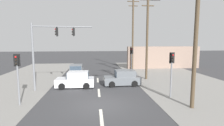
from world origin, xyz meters
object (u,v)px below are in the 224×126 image
at_px(utility_pole_background_right, 133,33).
at_px(pedestal_signal_far_median, 132,56).
at_px(utility_pole_midground_right, 147,36).
at_px(hatchback_oncoming_near, 123,78).
at_px(pedestal_signal_left_kerb, 17,71).
at_px(hatchback_oncoming_mid, 76,71).
at_px(utility_pole_foreground_right, 194,27).
at_px(pedestal_signal_right_kerb, 172,67).
at_px(traffic_signal_mast, 48,44).
at_px(hatchback_receding_far, 76,80).

relative_size(utility_pole_background_right, pedestal_signal_far_median, 3.04).
relative_size(utility_pole_midground_right, hatchback_oncoming_near, 2.58).
bearing_deg(pedestal_signal_left_kerb, hatchback_oncoming_mid, 73.52).
relative_size(utility_pole_foreground_right, pedestal_signal_far_median, 2.76).
bearing_deg(pedestal_signal_left_kerb, pedestal_signal_right_kerb, 2.96).
xyz_separation_m(utility_pole_midground_right, hatchback_oncoming_near, (-3.22, -2.57, -4.28)).
relative_size(utility_pole_midground_right, traffic_signal_mast, 1.58).
xyz_separation_m(utility_pole_background_right, pedestal_signal_far_median, (-0.86, -3.36, -3.25)).
bearing_deg(utility_pole_background_right, hatchback_receding_far, -127.89).
xyz_separation_m(utility_pole_foreground_right, hatchback_receding_far, (-8.05, 6.20, -4.57)).
bearing_deg(hatchback_oncoming_near, utility_pole_foreground_right, -62.39).
bearing_deg(pedestal_signal_right_kerb, hatchback_oncoming_near, 125.73).
bearing_deg(hatchback_oncoming_near, pedestal_signal_right_kerb, -54.27).
bearing_deg(traffic_signal_mast, pedestal_signal_left_kerb, -106.78).
relative_size(pedestal_signal_left_kerb, hatchback_receding_far, 0.97).
relative_size(utility_pole_midground_right, pedestal_signal_left_kerb, 2.66).
relative_size(utility_pole_background_right, hatchback_oncoming_near, 2.95).
xyz_separation_m(hatchback_oncoming_near, hatchback_oncoming_mid, (-5.10, 4.98, 0.00)).
distance_m(utility_pole_background_right, pedestal_signal_far_median, 4.75).
relative_size(traffic_signal_mast, pedestal_signal_far_median, 1.69).
xyz_separation_m(utility_pole_foreground_right, traffic_signal_mast, (-10.32, 5.44, -1.13)).
xyz_separation_m(utility_pole_background_right, traffic_signal_mast, (-9.97, -10.66, -1.52)).
bearing_deg(hatchback_receding_far, utility_pole_midground_right, 20.53).
bearing_deg(pedestal_signal_left_kerb, hatchback_receding_far, 53.05).
xyz_separation_m(pedestal_signal_left_kerb, hatchback_oncoming_near, (8.02, 4.89, -1.71)).
distance_m(utility_pole_midground_right, utility_pole_background_right, 7.01).
bearing_deg(utility_pole_background_right, hatchback_oncoming_mid, -150.88).
xyz_separation_m(utility_pole_background_right, hatchback_oncoming_mid, (-8.19, -4.56, -4.96)).
height_order(pedestal_signal_right_kerb, hatchback_oncoming_near, pedestal_signal_right_kerb).
bearing_deg(pedestal_signal_far_median, traffic_signal_mast, -141.27).
distance_m(utility_pole_foreground_right, utility_pole_midground_right, 9.14).
bearing_deg(hatchback_receding_far, pedestal_signal_right_kerb, -27.07).
relative_size(traffic_signal_mast, pedestal_signal_right_kerb, 1.69).
height_order(utility_pole_foreground_right, pedestal_signal_right_kerb, utility_pole_foreground_right).
bearing_deg(pedestal_signal_far_median, hatchback_oncoming_near, -109.82).
height_order(pedestal_signal_far_median, hatchback_oncoming_mid, pedestal_signal_far_median).
height_order(hatchback_oncoming_near, hatchback_oncoming_mid, same).
relative_size(utility_pole_foreground_right, pedestal_signal_left_kerb, 2.76).
distance_m(utility_pole_background_right, hatchback_oncoming_near, 11.19).
distance_m(pedestal_signal_right_kerb, hatchback_receding_far, 8.84).
distance_m(pedestal_signal_far_median, hatchback_receding_far, 9.63).
bearing_deg(hatchback_oncoming_mid, pedestal_signal_left_kerb, -106.48).
distance_m(pedestal_signal_far_median, hatchback_oncoming_near, 6.79).
distance_m(utility_pole_foreground_right, pedestal_signal_right_kerb, 3.65).
bearing_deg(utility_pole_midground_right, utility_pole_foreground_right, -88.68).
height_order(pedestal_signal_right_kerb, pedestal_signal_left_kerb, same).
height_order(pedestal_signal_left_kerb, hatchback_receding_far, pedestal_signal_left_kerb).
bearing_deg(hatchback_oncoming_mid, traffic_signal_mast, -106.29).
height_order(traffic_signal_mast, hatchback_receding_far, traffic_signal_mast).
bearing_deg(utility_pole_midground_right, hatchback_oncoming_near, -141.45).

